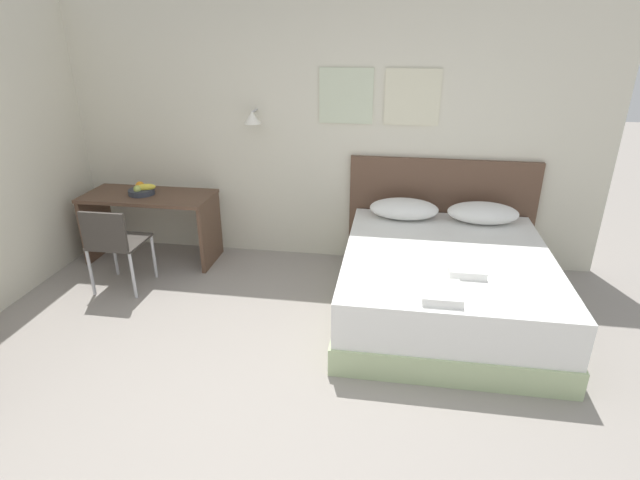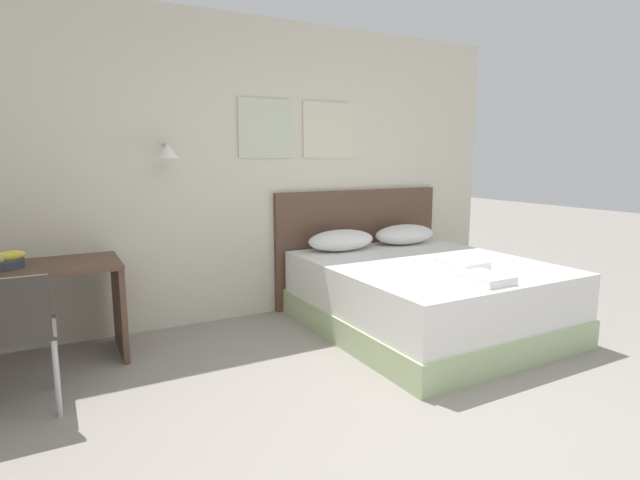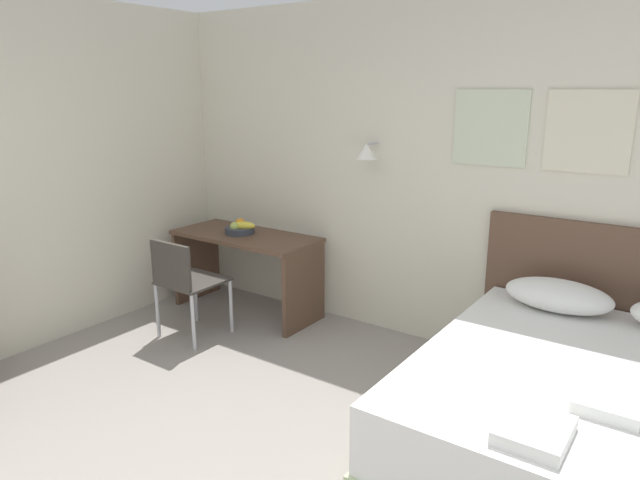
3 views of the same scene
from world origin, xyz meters
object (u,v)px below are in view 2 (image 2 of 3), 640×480
at_px(pillow_right, 405,234).
at_px(desk_chair, 9,331).
at_px(pillow_left, 341,240).
at_px(desk, 16,297).
at_px(folded_towel_mid_bed, 486,278).
at_px(headboard, 359,245).
at_px(bed, 425,295).
at_px(fruit_bowl, 2,261).
at_px(folded_towel_near_foot, 462,263).

distance_m(pillow_right, desk_chair, 3.46).
distance_m(pillow_left, desk, 2.62).
distance_m(folded_towel_mid_bed, desk_chair, 2.97).
bearing_deg(desk, folded_towel_mid_bed, -26.42).
distance_m(desk, desk_chair, 0.73).
bearing_deg(headboard, desk, -173.31).
distance_m(bed, desk_chair, 3.00).
bearing_deg(fruit_bowl, folded_towel_near_foot, -17.25).
bearing_deg(folded_towel_near_foot, pillow_right, 76.00).
bearing_deg(bed, pillow_left, 115.92).
distance_m(folded_towel_mid_bed, desk, 3.22).
bearing_deg(bed, desk_chair, -179.14).
height_order(pillow_right, desk, pillow_right).
bearing_deg(desk, bed, -12.84).
xyz_separation_m(pillow_right, folded_towel_near_foot, (-0.27, -1.07, -0.07)).
bearing_deg(desk, headboard, 6.69).
bearing_deg(folded_towel_near_foot, headboard, 94.57).
height_order(pillow_left, desk, pillow_left).
relative_size(headboard, desk_chair, 2.24).
relative_size(headboard, pillow_left, 2.79).
height_order(headboard, desk_chair, headboard).
bearing_deg(folded_towel_near_foot, folded_towel_mid_bed, -115.28).
distance_m(folded_towel_near_foot, desk_chair, 3.11).
xyz_separation_m(bed, pillow_right, (0.37, 0.77, 0.39)).
height_order(desk_chair, fruit_bowl, fruit_bowl).
height_order(bed, pillow_right, pillow_right).
height_order(pillow_left, desk_chair, desk_chair).
height_order(headboard, fruit_bowl, headboard).
relative_size(pillow_left, desk_chair, 0.80).
xyz_separation_m(folded_towel_mid_bed, desk, (-2.88, 1.43, -0.10)).
bearing_deg(folded_towel_mid_bed, folded_towel_near_foot, 64.72).
height_order(bed, folded_towel_near_foot, folded_towel_near_foot).
xyz_separation_m(folded_towel_near_foot, desk_chair, (-3.10, 0.26, -0.11)).
bearing_deg(pillow_right, desk, -178.55).
bearing_deg(headboard, fruit_bowl, -173.40).
xyz_separation_m(pillow_left, folded_towel_near_foot, (0.48, -1.07, -0.07)).
relative_size(folded_towel_near_foot, folded_towel_mid_bed, 1.10).
relative_size(pillow_right, desk, 0.50).
relative_size(bed, folded_towel_mid_bed, 6.13).
height_order(bed, desk_chair, desk_chair).
height_order(pillow_right, fruit_bowl, fruit_bowl).
bearing_deg(desk, pillow_left, 1.86).
distance_m(headboard, desk, 3.01).
bearing_deg(desk_chair, fruit_bowl, 94.31).
xyz_separation_m(pillow_left, desk_chair, (-2.62, -0.81, -0.17)).
relative_size(desk_chair, fruit_bowl, 2.88).
bearing_deg(folded_towel_mid_bed, headboard, 86.58).
bearing_deg(headboard, folded_towel_near_foot, -85.43).
relative_size(pillow_right, desk_chair, 0.80).
height_order(folded_towel_near_foot, desk, desk).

